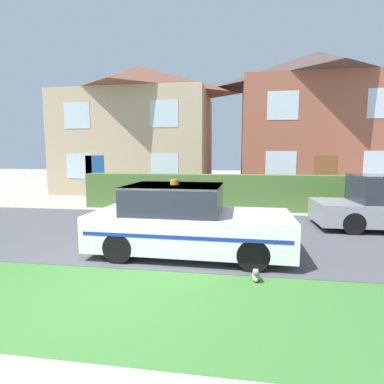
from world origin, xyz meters
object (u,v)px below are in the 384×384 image
object	(u,v)px
police_car	(186,222)
house_right	(315,123)
cat	(256,276)
house_left	(138,128)

from	to	relation	value
police_car	house_right	size ratio (longest dim) A/B	0.51
house_right	cat	bearing A→B (deg)	-106.76
police_car	cat	world-z (taller)	police_car
police_car	cat	xyz separation A→B (m)	(1.38, -1.26, -0.59)
cat	house_left	world-z (taller)	house_left
cat	house_left	size ratio (longest dim) A/B	0.03
police_car	house_right	bearing A→B (deg)	66.75
cat	house_right	size ratio (longest dim) A/B	0.03
police_car	house_right	xyz separation A→B (m)	(5.22, 11.52, 3.19)
cat	house_left	bearing A→B (deg)	-147.13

